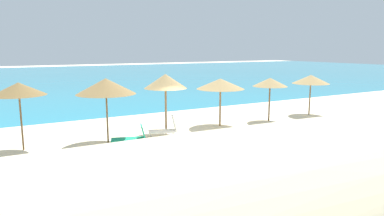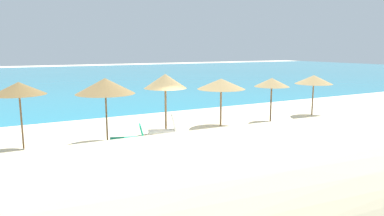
% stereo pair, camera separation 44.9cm
% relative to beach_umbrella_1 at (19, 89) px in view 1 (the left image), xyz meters
% --- Properties ---
extents(ground_plane, '(160.00, 160.00, 0.00)m').
position_rel_beach_umbrella_1_xyz_m(ground_plane, '(6.55, -2.48, -2.55)').
color(ground_plane, beige).
extents(sea_water, '(160.00, 65.08, 0.01)m').
position_rel_beach_umbrella_1_xyz_m(sea_water, '(6.55, 37.57, -2.54)').
color(sea_water, teal).
rests_on(sea_water, ground_plane).
extents(dune_ridge, '(49.87, 7.47, 2.85)m').
position_rel_beach_umbrella_1_xyz_m(dune_ridge, '(5.21, -11.53, -1.12)').
color(dune_ridge, beige).
rests_on(dune_ridge, ground_plane).
extents(beach_umbrella_1, '(2.14, 2.14, 2.82)m').
position_rel_beach_umbrella_1_xyz_m(beach_umbrella_1, '(0.00, 0.00, 0.00)').
color(beach_umbrella_1, brown).
rests_on(beach_umbrella_1, ground_plane).
extents(beach_umbrella_2, '(2.60, 2.60, 2.89)m').
position_rel_beach_umbrella_1_xyz_m(beach_umbrella_2, '(3.39, -0.61, -0.01)').
color(beach_umbrella_2, brown).
rests_on(beach_umbrella_2, ground_plane).
extents(beach_umbrella_3, '(2.09, 2.09, 2.95)m').
position_rel_beach_umbrella_1_xyz_m(beach_umbrella_3, '(6.38, -0.38, 0.05)').
color(beach_umbrella_3, brown).
rests_on(beach_umbrella_3, ground_plane).
extents(beach_umbrella_4, '(2.58, 2.58, 2.58)m').
position_rel_beach_umbrella_1_xyz_m(beach_umbrella_4, '(9.70, -0.22, -0.26)').
color(beach_umbrella_4, brown).
rests_on(beach_umbrella_4, ground_plane).
extents(beach_umbrella_5, '(1.99, 1.99, 2.50)m').
position_rel_beach_umbrella_1_xyz_m(beach_umbrella_5, '(12.94, -0.51, -0.30)').
color(beach_umbrella_5, brown).
rests_on(beach_umbrella_5, ground_plane).
extents(beach_umbrella_6, '(2.29, 2.29, 2.52)m').
position_rel_beach_umbrella_1_xyz_m(beach_umbrella_6, '(16.50, -0.31, -0.30)').
color(beach_umbrella_6, brown).
rests_on(beach_umbrella_6, ground_plane).
extents(lounge_chair_0, '(1.47, 1.03, 1.05)m').
position_rel_beach_umbrella_1_xyz_m(lounge_chair_0, '(6.06, -1.05, -2.13)').
color(lounge_chair_0, white).
rests_on(lounge_chair_0, ground_plane).
extents(lounge_chair_2, '(1.60, 1.09, 0.94)m').
position_rel_beach_umbrella_1_xyz_m(lounge_chair_2, '(4.11, -1.76, -2.15)').
color(lounge_chair_2, '#199972').
rests_on(lounge_chair_2, ground_plane).
extents(beach_ball, '(0.35, 0.35, 0.35)m').
position_rel_beach_umbrella_1_xyz_m(beach_ball, '(11.41, -3.79, -2.37)').
color(beach_ball, yellow).
rests_on(beach_ball, ground_plane).
extents(cooler_box, '(0.43, 0.61, 0.35)m').
position_rel_beach_umbrella_1_xyz_m(cooler_box, '(8.80, -4.53, -2.37)').
color(cooler_box, red).
rests_on(cooler_box, ground_plane).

